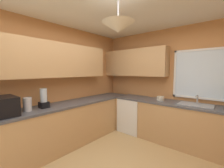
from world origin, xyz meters
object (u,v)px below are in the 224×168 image
blender_appliance (44,99)px  bowl (160,98)px  sink_assembly (196,104)px  dishwasher (133,115)px  kettle (27,104)px  microwave (2,106)px

blender_appliance → bowl: bearing=56.1°
sink_assembly → blender_appliance: bearing=-135.6°
dishwasher → sink_assembly: bearing=1.4°
kettle → bowl: (1.36, 2.34, -0.07)m
kettle → sink_assembly: bearing=48.4°
kettle → dishwasher: bearing=74.5°
dishwasher → bowl: bearing=2.4°
dishwasher → blender_appliance: 2.22m
dishwasher → blender_appliance: (-0.66, -2.02, 0.64)m
dishwasher → kettle: kettle is taller
bowl → microwave: bearing=-117.2°
kettle → bowl: bearing=59.8°
dishwasher → sink_assembly: 1.52m
microwave → kettle: microwave is taller
dishwasher → bowl: (0.72, 0.03, 0.52)m
microwave → kettle: bearing=86.7°
microwave → kettle: (0.02, 0.35, -0.03)m
microwave → sink_assembly: size_ratio=0.78×
microwave → blender_appliance: blender_appliance is taller
dishwasher → kettle: (-0.64, -2.31, 0.59)m
bowl → blender_appliance: 2.48m
dishwasher → blender_appliance: blender_appliance is taller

